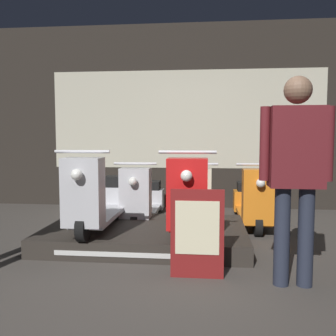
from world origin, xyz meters
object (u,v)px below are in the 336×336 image
object	(u,v)px
scooter_backrow_2	(252,201)
person_right_browsing	(296,163)
price_sign_board	(197,233)
scooter_display_right	(190,200)
scooter_backrow_0	(143,199)
scooter_display_left	(100,198)
scooter_backrow_1	(197,200)

from	to	relation	value
scooter_backrow_2	person_right_browsing	bearing A→B (deg)	-87.87
scooter_backrow_2	price_sign_board	xyz separation A→B (m)	(-0.73, -2.09, 0.06)
scooter_display_right	scooter_backrow_0	world-z (taller)	scooter_display_right
scooter_display_left	person_right_browsing	bearing A→B (deg)	-27.94
scooter_backrow_2	person_right_browsing	world-z (taller)	person_right_browsing
scooter_display_right	scooter_backrow_2	world-z (taller)	scooter_display_right
scooter_display_left	price_sign_board	xyz separation A→B (m)	(1.15, -0.95, -0.14)
scooter_display_left	scooter_backrow_2	size ratio (longest dim) A/B	1.00
scooter_display_right	scooter_display_left	bearing A→B (deg)	180.00
scooter_display_right	scooter_backrow_2	size ratio (longest dim) A/B	1.00
scooter_display_left	price_sign_board	size ratio (longest dim) A/B	2.22
scooter_backrow_0	scooter_backrow_2	distance (m)	1.57
scooter_backrow_0	scooter_backrow_1	world-z (taller)	same
scooter_display_left	scooter_backrow_1	distance (m)	1.59
scooter_backrow_1	price_sign_board	xyz separation A→B (m)	(0.06, -2.09, 0.06)
scooter_backrow_0	scooter_backrow_2	world-z (taller)	same
scooter_backrow_0	price_sign_board	world-z (taller)	scooter_backrow_0
scooter_backrow_2	price_sign_board	distance (m)	2.21
person_right_browsing	scooter_display_left	bearing A→B (deg)	152.06
scooter_display_right	scooter_backrow_2	distance (m)	1.42
scooter_backrow_0	person_right_browsing	distance (m)	2.82
scooter_backrow_2	price_sign_board	size ratio (longest dim) A/B	2.22
scooter_display_right	person_right_browsing	bearing A→B (deg)	-48.64
scooter_display_left	scooter_backrow_1	xyz separation A→B (m)	(1.10, 1.14, -0.20)
scooter_display_left	scooter_backrow_1	size ratio (longest dim) A/B	1.00
scooter_display_left	scooter_display_right	xyz separation A→B (m)	(1.05, 0.00, 0.00)
scooter_display_right	person_right_browsing	size ratio (longest dim) A/B	1.01
scooter_backrow_0	price_sign_board	xyz separation A→B (m)	(0.84, -2.09, 0.06)
scooter_display_left	scooter_backrow_0	xyz separation A→B (m)	(0.31, 1.14, -0.20)
scooter_display_left	scooter_backrow_0	size ratio (longest dim) A/B	1.00
person_right_browsing	price_sign_board	size ratio (longest dim) A/B	2.20
scooter_backrow_0	scooter_backrow_2	size ratio (longest dim) A/B	1.00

